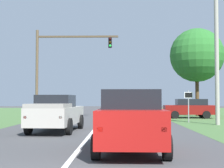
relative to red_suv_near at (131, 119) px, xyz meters
The scene contains 8 objects.
ground_plane 7.94m from the red_suv_near, 102.80° to the left, with size 120.00×120.00×0.00m, color #424244.
red_suv_near is the anchor object (origin of this frame).
pickup_truck_lead 7.51m from the red_suv_near, 119.03° to the left, with size 2.41×5.53×1.91m.
traffic_light 19.73m from the red_suv_near, 107.33° to the left, with size 7.34×0.40×7.85m.
keep_moving_sign 14.30m from the red_suv_near, 70.74° to the left, with size 0.60×0.09×2.34m.
oak_tree_right 24.14m from the red_suv_near, 71.57° to the left, with size 5.36×5.36×8.76m.
crossing_suv_far 19.98m from the red_suv_near, 72.65° to the left, with size 4.40×2.19×1.71m.
utility_pole_right 13.28m from the red_suv_near, 61.33° to the left, with size 0.28×0.28×9.16m, color #9E998E.
Camera 1 is at (1.34, -6.29, 1.71)m, focal length 53.28 mm.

